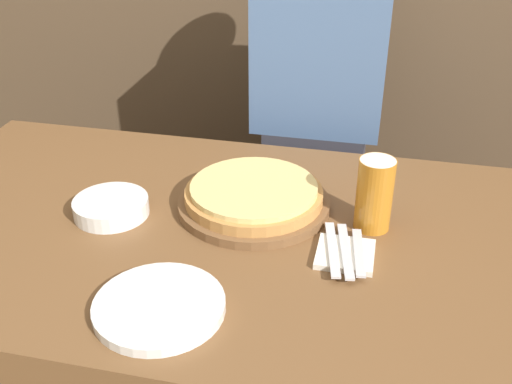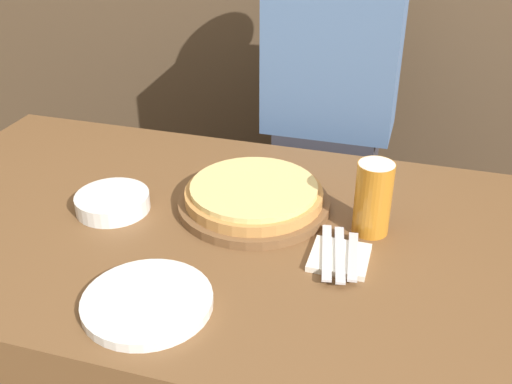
% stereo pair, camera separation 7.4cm
% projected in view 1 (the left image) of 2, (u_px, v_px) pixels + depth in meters
% --- Properties ---
extents(dining_table, '(1.60, 0.84, 0.70)m').
position_uv_depth(dining_table, '(245.00, 356.00, 1.41)').
color(dining_table, brown).
rests_on(dining_table, ground_plane).
extents(pizza_on_board, '(0.33, 0.33, 0.06)m').
position_uv_depth(pizza_on_board, '(256.00, 198.00, 1.30)').
color(pizza_on_board, brown).
rests_on(pizza_on_board, dining_table).
extents(beer_glass, '(0.07, 0.07, 0.15)m').
position_uv_depth(beer_glass, '(375.00, 191.00, 1.21)').
color(beer_glass, '#B7701E').
rests_on(beer_glass, dining_table).
extents(dinner_plate, '(0.23, 0.23, 0.02)m').
position_uv_depth(dinner_plate, '(159.00, 306.00, 1.01)').
color(dinner_plate, silver).
rests_on(dinner_plate, dining_table).
extents(side_bowl, '(0.16, 0.16, 0.04)m').
position_uv_depth(side_bowl, '(112.00, 206.00, 1.28)').
color(side_bowl, silver).
rests_on(side_bowl, dining_table).
extents(napkin_stack, '(0.11, 0.11, 0.01)m').
position_uv_depth(napkin_stack, '(345.00, 254.00, 1.15)').
color(napkin_stack, silver).
rests_on(napkin_stack, dining_table).
extents(fork, '(0.05, 0.18, 0.00)m').
position_uv_depth(fork, '(333.00, 249.00, 1.15)').
color(fork, silver).
rests_on(fork, napkin_stack).
extents(dinner_knife, '(0.05, 0.18, 0.00)m').
position_uv_depth(dinner_knife, '(346.00, 250.00, 1.15)').
color(dinner_knife, silver).
rests_on(dinner_knife, napkin_stack).
extents(spoon, '(0.04, 0.16, 0.00)m').
position_uv_depth(spoon, '(359.00, 252.00, 1.14)').
color(spoon, silver).
rests_on(spoon, napkin_stack).
extents(diner_person, '(0.36, 0.20, 1.28)m').
position_uv_depth(diner_person, '(316.00, 143.00, 1.79)').
color(diner_person, '#33333D').
rests_on(diner_person, ground_plane).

